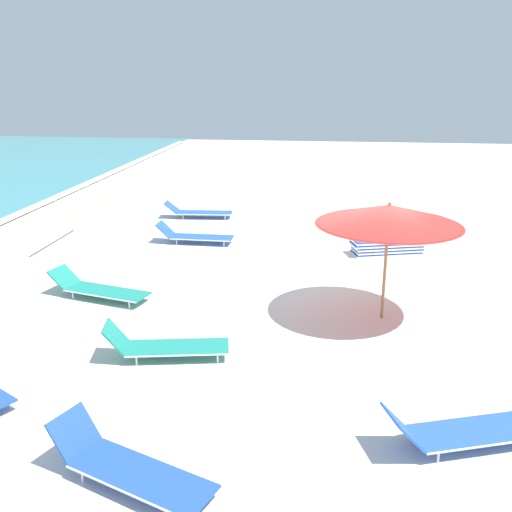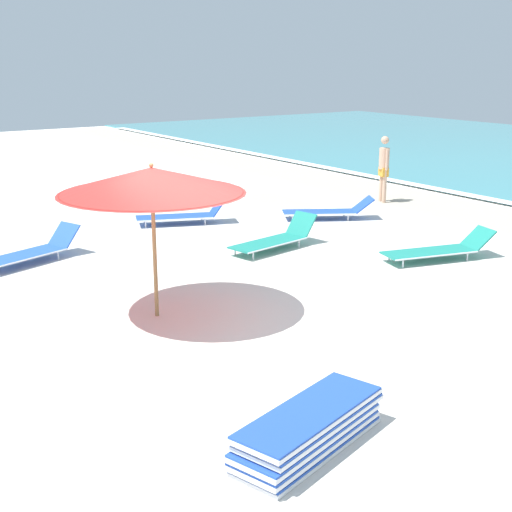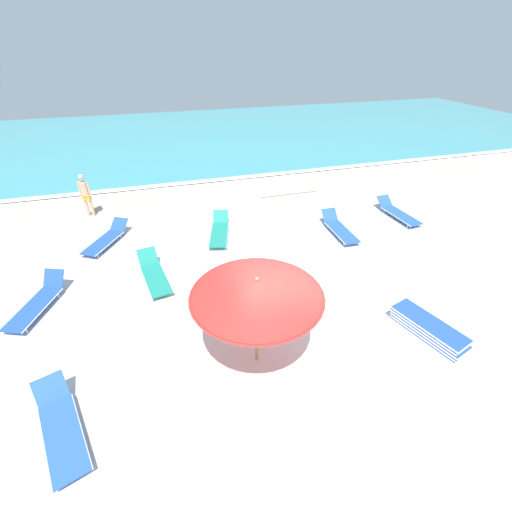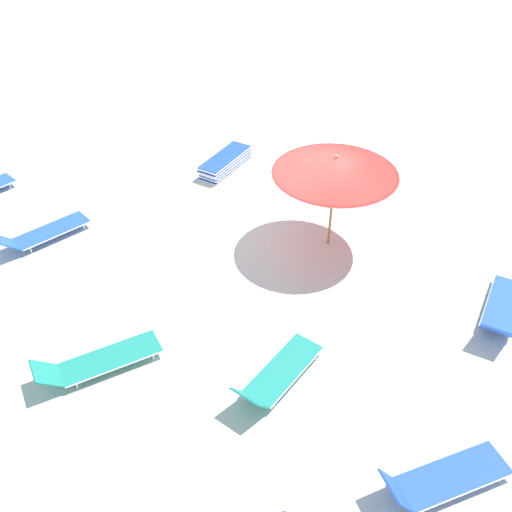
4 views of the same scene
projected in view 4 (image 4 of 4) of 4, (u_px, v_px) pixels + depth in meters
The scene contains 8 objects.
ground_plane at pixel (284, 240), 13.57m from camera, with size 60.00×60.00×0.16m.
beach_umbrella at pixel (336, 166), 12.06m from camera, with size 2.73×2.73×2.33m.
lounger_stack at pixel (225, 162), 15.92m from camera, with size 1.14×2.00×0.41m.
sun_lounger_under_umbrella at pixel (502, 310), 11.29m from camera, with size 1.26×2.20×0.59m.
sun_lounger_near_water_right at pixel (43, 233), 13.32m from camera, with size 0.65×2.14×0.57m.
sun_lounger_mid_beach_solo at pixel (98, 361), 10.27m from camera, with size 1.15×2.32×0.54m.
sun_lounger_mid_beach_pair_a at pixel (442, 479), 8.47m from camera, with size 1.34×2.16×0.63m.
sun_lounger_mid_beach_pair_b at pixel (277, 375), 10.01m from camera, with size 0.97×2.12×0.62m.
Camera 4 is at (-7.51, 7.84, 8.10)m, focal length 40.00 mm.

